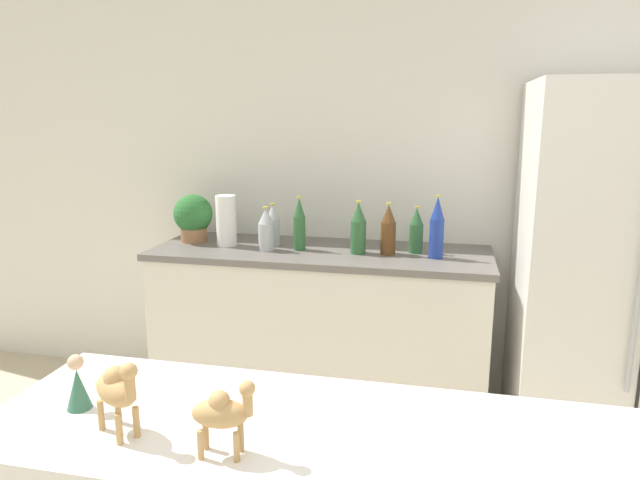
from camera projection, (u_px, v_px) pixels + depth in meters
wall_back at (422, 180)px, 3.15m from camera, size 8.00×0.06×2.55m
back_counter at (320, 332)px, 3.12m from camera, size 1.78×0.63×0.93m
refrigerator at (625, 277)px, 2.65m from camera, size 0.94×0.73×1.78m
potted_plant at (193, 217)px, 3.19m from camera, size 0.22×0.22×0.27m
paper_towel_roll at (226, 221)px, 3.08m from camera, size 0.11×0.11×0.28m
back_bottle_0 at (416, 231)px, 2.93m from camera, size 0.07×0.07×0.24m
back_bottle_1 at (437, 228)px, 2.81m from camera, size 0.07×0.07×0.32m
back_bottle_2 at (266, 230)px, 2.98m from camera, size 0.08×0.08×0.23m
back_bottle_3 at (358, 228)px, 2.91m from camera, size 0.08×0.08×0.27m
back_bottle_4 at (273, 226)px, 3.09m from camera, size 0.08×0.08×0.23m
back_bottle_5 at (299, 224)px, 2.99m from camera, size 0.06×0.06×0.29m
back_bottle_6 at (388, 230)px, 2.90m from camera, size 0.08×0.08×0.26m
camel_figurine at (117, 389)px, 1.11m from camera, size 0.13×0.11×0.17m
camel_figurine_second at (222, 412)px, 1.04m from camera, size 0.12×0.07×0.15m
wise_man_figurine_crimson at (78, 385)px, 1.22m from camera, size 0.05×0.05×0.12m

